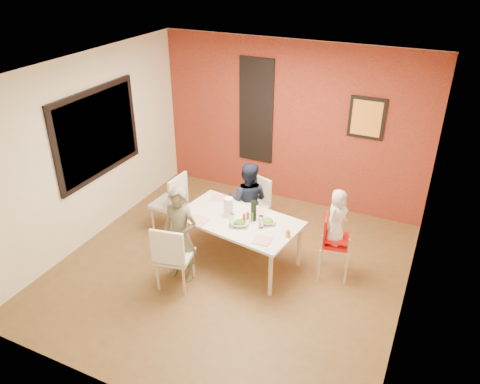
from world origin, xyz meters
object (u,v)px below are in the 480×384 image
at_px(chair_far, 256,202).
at_px(child_far, 248,201).
at_px(wine_bottle, 254,211).
at_px(dining_table, 238,223).
at_px(chair_left, 173,200).
at_px(toddler, 337,217).
at_px(paper_towel_roll, 228,207).
at_px(high_chair, 332,241).
at_px(child_near, 180,235).
at_px(chair_near, 172,255).

relative_size(chair_far, child_far, 0.71).
relative_size(chair_far, wine_bottle, 2.98).
distance_m(dining_table, chair_left, 1.26).
xyz_separation_m(toddler, paper_towel_roll, (-1.42, -0.25, -0.08)).
bearing_deg(wine_bottle, paper_towel_roll, -171.78).
distance_m(chair_far, toddler, 1.55).
height_order(high_chair, child_near, child_near).
bearing_deg(dining_table, chair_left, 167.26).
xyz_separation_m(chair_left, paper_towel_roll, (1.08, -0.27, 0.29)).
relative_size(chair_left, paper_towel_roll, 3.44).
height_order(dining_table, toddler, toddler).
relative_size(chair_left, wine_bottle, 3.28).
bearing_deg(chair_near, chair_far, -113.53).
bearing_deg(high_chair, child_far, 64.22).
xyz_separation_m(chair_left, toddler, (2.49, -0.02, 0.37)).
height_order(chair_left, child_far, child_far).
height_order(child_near, paper_towel_roll, child_near).
relative_size(child_near, child_far, 1.09).
relative_size(dining_table, chair_far, 2.02).
distance_m(toddler, wine_bottle, 1.09).
xyz_separation_m(chair_far, paper_towel_roll, (-0.04, -0.84, 0.34)).
distance_m(dining_table, high_chair, 1.27).
bearing_deg(chair_far, toddler, -4.11).
distance_m(chair_near, child_far, 1.55).
xyz_separation_m(chair_near, paper_towel_roll, (0.35, 0.90, 0.30)).
xyz_separation_m(dining_table, chair_near, (-0.50, -0.89, -0.10)).
bearing_deg(chair_near, wine_bottle, -137.22).
relative_size(high_chair, wine_bottle, 3.06).
xyz_separation_m(child_near, wine_bottle, (0.72, 0.70, 0.16)).
relative_size(dining_table, chair_left, 1.84).
relative_size(chair_left, high_chair, 1.07).
xyz_separation_m(chair_far, child_far, (-0.03, -0.23, 0.13)).
distance_m(toddler, paper_towel_roll, 1.44).
bearing_deg(chair_far, dining_table, -63.38).
bearing_deg(child_near, toddler, 22.60).
distance_m(dining_table, chair_far, 0.87).
height_order(high_chair, wine_bottle, wine_bottle).
relative_size(high_chair, child_far, 0.73).
height_order(high_chair, paper_towel_roll, paper_towel_roll).
distance_m(child_near, wine_bottle, 1.02).
bearing_deg(paper_towel_roll, high_chair, 9.75).
xyz_separation_m(high_chair, toddler, (0.02, 0.01, 0.37)).
bearing_deg(high_chair, toddler, -80.45).
height_order(chair_left, high_chair, chair_left).
height_order(chair_near, chair_left, chair_left).
relative_size(chair_far, child_near, 0.65).
height_order(dining_table, chair_near, chair_near).
xyz_separation_m(chair_far, child_near, (-0.41, -1.50, 0.18)).
relative_size(toddler, wine_bottle, 2.58).
distance_m(chair_far, paper_towel_roll, 0.91).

